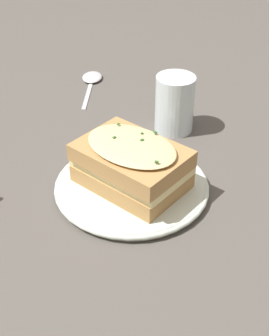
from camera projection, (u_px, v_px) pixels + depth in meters
The scene contains 5 objects.
ground_plane at pixel (132, 190), 0.70m from camera, with size 2.40×2.40×0.00m, color #514C47.
dinner_plate at pixel (134, 188), 0.70m from camera, with size 0.23×0.23×0.01m.
sandwich at pixel (134, 165), 0.67m from camera, with size 0.18×0.19×0.08m.
water_glass at pixel (175, 104), 0.82m from camera, with size 0.07×0.07×0.10m, color silver.
spoon at pixel (92, 79), 1.01m from camera, with size 0.17×0.04×0.01m.
Camera 1 is at (0.55, 0.02, 0.44)m, focal length 50.00 mm.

